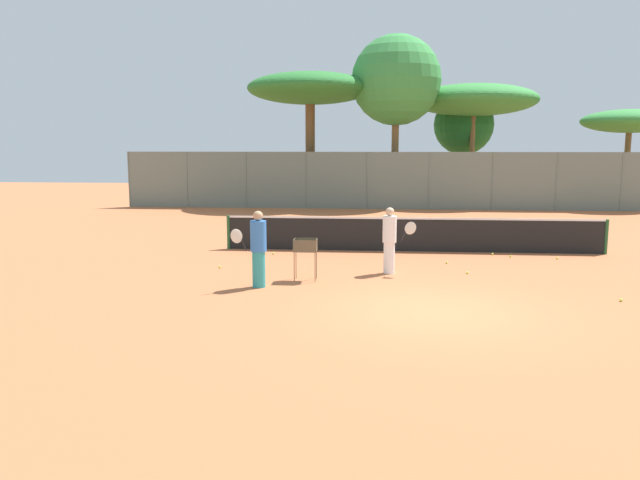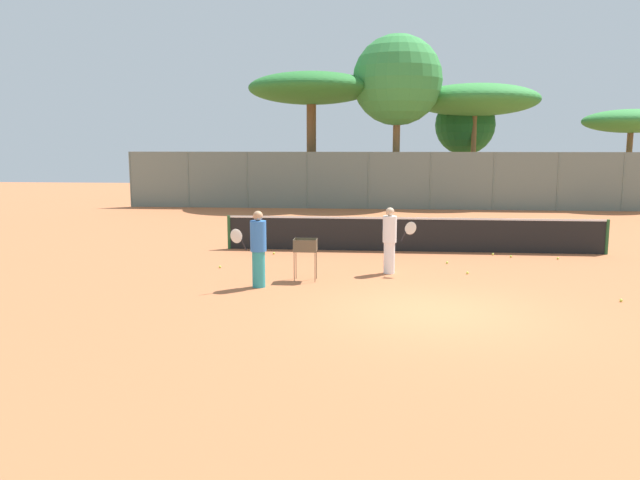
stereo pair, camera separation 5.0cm
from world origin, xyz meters
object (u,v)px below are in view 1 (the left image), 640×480
at_px(player_white_outfit, 390,240).
at_px(ball_cart, 305,249).
at_px(tennis_net, 413,234).
at_px(parked_car, 344,193).
at_px(player_red_cap, 258,248).

relative_size(player_white_outfit, ball_cart, 1.67).
relative_size(tennis_net, player_white_outfit, 6.86).
bearing_deg(player_white_outfit, tennis_net, 89.95).
height_order(tennis_net, parked_car, parked_car).
height_order(player_red_cap, parked_car, player_red_cap).
bearing_deg(player_red_cap, tennis_net, -162.81).
xyz_separation_m(player_white_outfit, ball_cart, (-2.10, -1.03, -0.09)).
bearing_deg(tennis_net, ball_cart, -123.02).
height_order(ball_cart, parked_car, parked_car).
xyz_separation_m(player_red_cap, parked_car, (1.03, 20.32, -0.26)).
relative_size(tennis_net, parked_car, 2.81).
distance_m(tennis_net, player_white_outfit, 3.53).
height_order(player_white_outfit, parked_car, player_white_outfit).
height_order(tennis_net, player_white_outfit, player_white_outfit).
bearing_deg(player_white_outfit, ball_cart, -140.94).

